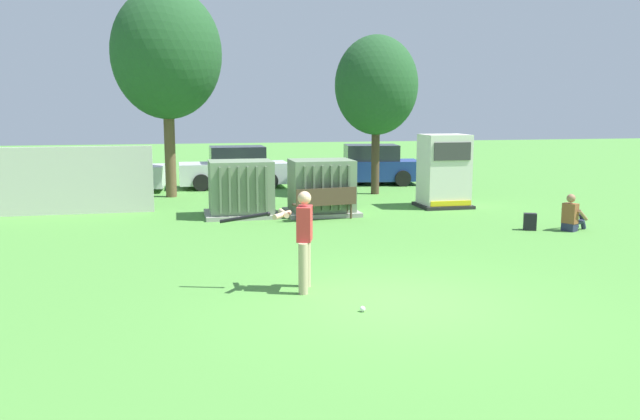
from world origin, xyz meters
name	(u,v)px	position (x,y,z in m)	size (l,w,h in m)	color
ground_plane	(398,301)	(0.00, 0.00, 0.00)	(96.00, 96.00, 0.00)	#51933D
fence_panel	(69,181)	(-6.59, 10.50, 1.00)	(4.80, 0.12, 2.00)	beige
transformer_west	(241,189)	(-1.68, 9.10, 0.79)	(2.10, 1.70, 1.62)	#9E9B93
transformer_mid_west	(321,188)	(0.68, 8.92, 0.79)	(2.10, 1.70, 1.62)	#9E9B93
generator_enclosure	(444,171)	(4.77, 9.49, 1.14)	(1.60, 1.40, 2.30)	#262626
park_bench	(325,201)	(0.57, 7.92, 0.54)	(1.84, 0.68, 0.92)	#4C3828
batter	(301,235)	(-1.43, 0.99, 0.98)	(1.60, 0.78, 1.74)	tan
sports_ball	(363,309)	(-0.73, -0.42, 0.04)	(0.09, 0.09, 0.09)	white
seated_spectator	(572,216)	(6.42, 5.00, 0.38)	(0.79, 0.67, 0.96)	#282D4C
backpack	(530,222)	(5.40, 5.29, 0.21)	(0.37, 0.35, 0.44)	black
tree_left	(167,54)	(-3.69, 13.80, 4.94)	(3.77, 3.77, 7.19)	brown
tree_center_left	(376,86)	(3.59, 13.01, 3.90)	(2.97, 2.97, 5.68)	#4C3828
parked_car_leftmost	(107,172)	(-6.01, 15.63, 0.75)	(4.31, 2.15, 1.62)	silver
parked_car_left_of_center	(235,168)	(-1.25, 16.04, 0.75)	(4.21, 1.93, 1.62)	silver
parked_car_right_of_center	(368,166)	(4.21, 15.98, 0.75)	(4.39, 2.34, 1.62)	navy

